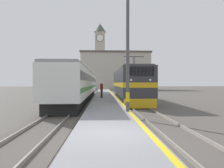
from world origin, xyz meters
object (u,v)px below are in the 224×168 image
(person_on_platform, at_px, (102,89))
(passenger_train, at_px, (81,84))
(locomotive_train, at_px, (129,85))
(clock_tower, at_px, (100,54))
(catenary_mast, at_px, (129,44))

(person_on_platform, bearing_deg, passenger_train, 128.68)
(locomotive_train, xyz_separation_m, clock_tower, (-4.10, 60.25, 11.57))
(passenger_train, xyz_separation_m, person_on_platform, (2.77, -3.46, -0.58))
(passenger_train, relative_size, person_on_platform, 16.76)
(catenary_mast, height_order, clock_tower, clock_tower)
(catenary_mast, xyz_separation_m, person_on_platform, (-1.73, 12.39, -3.21))
(passenger_train, distance_m, clock_tower, 57.71)
(locomotive_train, distance_m, person_on_platform, 3.32)
(locomotive_train, bearing_deg, person_on_platform, 174.99)
(passenger_train, xyz_separation_m, catenary_mast, (4.50, -15.85, 2.63))
(locomotive_train, xyz_separation_m, person_on_platform, (-3.26, 0.29, -0.56))
(passenger_train, xyz_separation_m, clock_tower, (1.93, 56.50, 11.55))
(locomotive_train, height_order, catenary_mast, catenary_mast)
(locomotive_train, distance_m, clock_tower, 61.48)
(catenary_mast, distance_m, clock_tower, 72.95)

